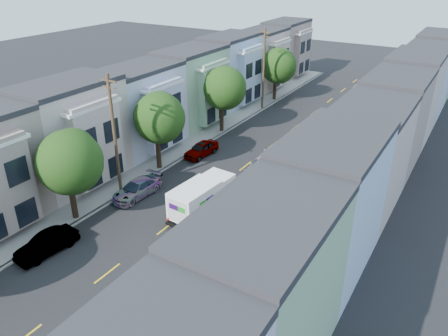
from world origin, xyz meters
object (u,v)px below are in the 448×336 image
object	(u,v)px
tree_c	(159,118)
parked_right_d	(349,118)
parked_left_d	(201,149)
tree_d	(224,88)
parked_left_c	(137,189)
tree_b	(69,162)
fedex_truck	(202,197)
parked_left_b	(47,244)
tree_far_r	(373,94)
utility_pole_near	(115,137)
utility_pole_far	(264,69)
tree_e	(278,66)
parked_right_b	(198,264)
parked_right_c	(320,146)
lead_sedan	(262,166)
parked_right_a	(148,312)

from	to	relation	value
tree_c	parked_right_d	distance (m)	24.28
parked_left_d	parked_right_d	distance (m)	19.28
tree_d	parked_left_c	size ratio (longest dim) A/B	1.63
tree_b	tree_c	world-z (taller)	tree_c
tree_b	fedex_truck	xyz separation A→B (m)	(7.55, 5.45, -3.25)
parked_left_b	parked_left_c	distance (m)	8.92
tree_far_r	fedex_truck	distance (m)	27.36
tree_c	utility_pole_near	world-z (taller)	utility_pole_near
utility_pole_far	parked_right_d	bearing A→B (deg)	2.54
utility_pole_near	tree_far_r	bearing A→B (deg)	64.40
utility_pole_far	parked_left_b	bearing A→B (deg)	-87.68
tree_e	parked_right_d	bearing A→B (deg)	-18.64
fedex_truck	tree_b	bearing A→B (deg)	-139.78
utility_pole_near	parked_right_b	xyz separation A→B (m)	(11.20, -5.06, -4.38)
parked_right_c	fedex_truck	bearing A→B (deg)	-102.91
tree_b	tree_far_r	distance (m)	34.76
parked_left_c	fedex_truck	bearing A→B (deg)	6.92
tree_e	utility_pole_far	world-z (taller)	utility_pole_far
utility_pole_near	parked_right_d	bearing A→B (deg)	67.09
parked_right_c	tree_b	bearing A→B (deg)	-117.68
parked_left_d	parked_right_c	distance (m)	11.93
tree_b	lead_sedan	world-z (taller)	tree_b
lead_sedan	parked_left_d	xyz separation A→B (m)	(-6.85, 0.33, -0.01)
tree_b	tree_e	world-z (taller)	tree_b
tree_b	parked_left_c	xyz separation A→B (m)	(1.40, 5.02, -4.12)
parked_left_c	parked_right_d	world-z (taller)	parked_left_c
parked_right_c	utility_pole_far	bearing A→B (deg)	140.37
parked_right_c	parked_left_b	bearing A→B (deg)	-111.19
tree_c	tree_e	world-z (taller)	tree_c
fedex_truck	parked_left_d	xyz separation A→B (m)	(-6.15, 9.04, -0.85)
tree_e	tree_far_r	xyz separation A→B (m)	(13.20, -2.74, -1.08)
tree_far_r	utility_pole_far	distance (m)	13.37
parked_right_b	parked_right_d	bearing A→B (deg)	93.68
parked_left_b	parked_right_a	xyz separation A→B (m)	(9.80, -1.29, 0.06)
parked_left_c	parked_left_d	size ratio (longest dim) A/B	1.06
tree_c	tree_d	xyz separation A→B (m)	(0.00, 11.08, 0.00)
tree_c	parked_left_c	world-z (taller)	tree_c
tree_d	parked_right_c	world-z (taller)	tree_d
tree_c	parked_right_c	distance (m)	16.47
utility_pole_near	parked_right_c	xyz separation A→B (m)	(11.20, 16.70, -4.40)
tree_d	parked_left_c	world-z (taller)	tree_d
tree_b	tree_d	bearing A→B (deg)	90.00
tree_e	fedex_truck	xyz separation A→B (m)	(7.55, -29.42, -3.19)
utility_pole_near	fedex_truck	size ratio (longest dim) A/B	1.74
tree_far_r	parked_right_a	distance (m)	37.49
tree_far_r	parked_left_c	xyz separation A→B (m)	(-11.79, -27.11, -2.96)
utility_pole_near	parked_right_d	xyz separation A→B (m)	(11.20, 26.50, -4.49)
tree_far_r	parked_right_d	distance (m)	3.74
parked_right_a	parked_right_c	bearing A→B (deg)	88.08
tree_b	parked_right_d	xyz separation A→B (m)	(11.20, 31.09, -4.13)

